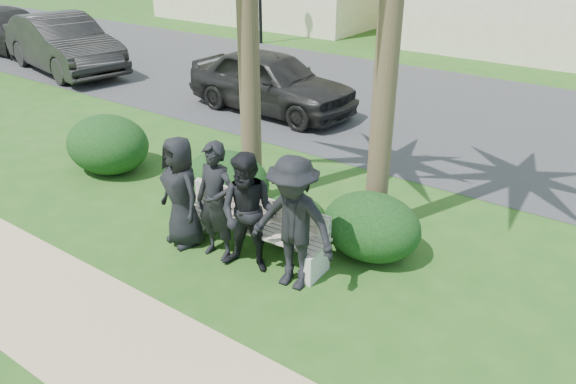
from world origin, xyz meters
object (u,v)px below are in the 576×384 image
man_c (249,214)px  car_c (10,31)px  car_b (63,44)px  man_a (181,192)px  man_b (216,202)px  car_a (271,82)px  park_bench (252,230)px  man_d (293,224)px

man_c → car_c: bearing=143.9°
car_b → car_c: car_b is taller
man_a → man_c: 1.18m
man_b → man_c: size_ratio=1.02×
man_b → car_b: man_b is taller
car_a → man_a: bearing=-152.1°
park_bench → car_a: 6.37m
park_bench → car_c: car_c is taller
car_a → car_b: (-7.40, -0.53, 0.10)m
car_b → car_c: (-3.94, 0.59, -0.11)m
car_a → car_b: size_ratio=0.85×
man_a → car_c: 15.11m
man_c → car_c: 16.20m
park_bench → car_a: car_a is taller
car_a → car_c: bearing=91.8°
car_c → man_d: bearing=-112.0°
park_bench → car_c: (-14.98, 5.27, 0.37)m
man_a → car_c: man_a is taller
man_a → car_c: (-14.02, 5.63, -0.08)m
man_d → car_c: bearing=156.3°
park_bench → car_c: 15.89m
man_d → car_b: man_d is taller
car_a → car_b: bearing=96.2°
man_a → man_b: (0.63, 0.03, 0.03)m
man_d → park_bench: bearing=157.3°
park_bench → man_b: (-0.33, -0.33, 0.48)m
man_d → man_b: bearing=177.1°
man_d → car_b: size_ratio=0.35×
man_d → car_c: man_d is taller
man_d → man_a: bearing=177.4°
car_c → park_bench: bearing=-112.1°
park_bench → man_c: size_ratio=1.37×
car_a → man_c: bearing=-143.0°
car_a → man_d: bearing=-138.4°
man_a → car_a: (-2.69, 5.57, -0.08)m
man_c → car_b: 12.33m
man_d → car_a: size_ratio=0.41×
car_b → car_a: bearing=-74.5°
car_c → man_b: bearing=-113.6°
man_a → man_d: 1.86m
man_a → man_d: man_d is taller
man_d → car_b: 12.94m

